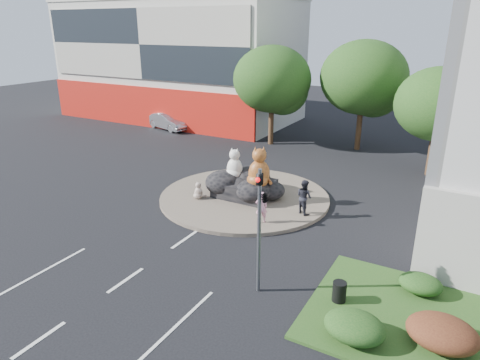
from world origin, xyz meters
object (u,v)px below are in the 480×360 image
(parked_car, at_px, (168,121))
(pedestrian_pink, at_px, (261,207))
(pedestrian_dark, at_px, (304,197))
(litter_bin, at_px, (339,292))
(cat_tabby, at_px, (259,167))
(kitten_calico, at_px, (198,190))
(cat_white, at_px, (235,163))
(kitten_white, at_px, (260,198))

(parked_car, bearing_deg, pedestrian_pink, -115.01)
(pedestrian_dark, distance_m, litter_bin, 7.70)
(cat_tabby, height_order, pedestrian_dark, cat_tabby)
(kitten_calico, bearing_deg, cat_tabby, 35.97)
(cat_tabby, bearing_deg, cat_white, 133.09)
(pedestrian_dark, bearing_deg, kitten_white, 32.01)
(kitten_white, height_order, pedestrian_pink, pedestrian_pink)
(cat_white, height_order, pedestrian_pink, cat_white)
(kitten_calico, bearing_deg, parked_car, 146.80)
(litter_bin, bearing_deg, kitten_calico, 151.19)
(cat_white, relative_size, parked_car, 0.38)
(kitten_white, relative_size, pedestrian_dark, 0.43)
(cat_white, height_order, kitten_calico, cat_white)
(cat_tabby, height_order, pedestrian_pink, cat_tabby)
(cat_white, relative_size, kitten_white, 2.32)
(kitten_calico, xyz_separation_m, pedestrian_dark, (6.13, 1.01, 0.43))
(parked_car, bearing_deg, cat_white, -114.53)
(parked_car, bearing_deg, kitten_white, -112.78)
(pedestrian_pink, bearing_deg, cat_white, -82.22)
(kitten_calico, relative_size, kitten_white, 1.27)
(kitten_calico, distance_m, pedestrian_dark, 6.22)
(cat_tabby, xyz_separation_m, kitten_white, (0.36, -0.51, -1.66))
(pedestrian_pink, bearing_deg, kitten_white, -102.05)
(kitten_white, height_order, litter_bin, kitten_white)
(pedestrian_dark, bearing_deg, kitten_calico, 37.60)
(pedestrian_pink, relative_size, parked_car, 0.34)
(cat_white, xyz_separation_m, kitten_white, (2.23, -1.00, -1.43))
(pedestrian_pink, distance_m, parked_car, 23.16)
(kitten_calico, height_order, pedestrian_dark, pedestrian_dark)
(cat_tabby, distance_m, kitten_white, 1.78)
(cat_white, distance_m, kitten_calico, 2.66)
(cat_white, bearing_deg, parked_car, 143.51)
(parked_car, relative_size, litter_bin, 6.33)
(kitten_white, distance_m, parked_car, 21.13)
(pedestrian_pink, bearing_deg, litter_bin, 100.57)
(pedestrian_dark, bearing_deg, cat_tabby, 21.33)
(cat_tabby, xyz_separation_m, kitten_calico, (-3.25, -1.36, -1.55))
(kitten_calico, relative_size, litter_bin, 1.33)
(pedestrian_dark, distance_m, parked_car, 23.08)
(cat_tabby, bearing_deg, litter_bin, -77.53)
(cat_white, distance_m, pedestrian_pink, 4.52)
(pedestrian_dark, relative_size, parked_car, 0.39)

